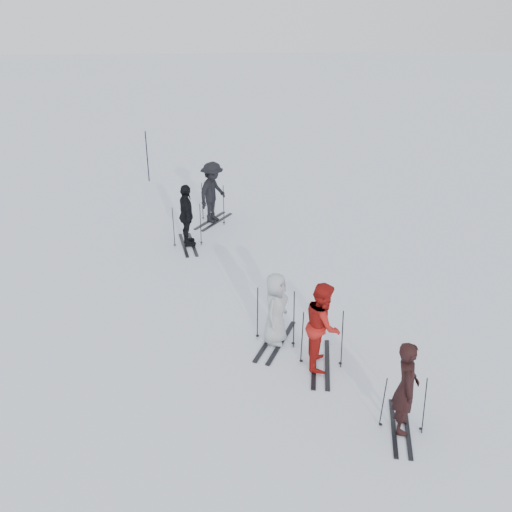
{
  "coord_description": "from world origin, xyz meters",
  "views": [
    {
      "loc": [
        -0.88,
        -11.88,
        7.09
      ],
      "look_at": [
        0.0,
        1.0,
        1.0
      ],
      "focal_mm": 40.0,
      "sensor_mm": 36.0,
      "label": 1
    }
  ],
  "objects_px": {
    "skier_red": "(323,326)",
    "skier_grey": "(276,310)",
    "skier_near_dark": "(406,389)",
    "piste_marker": "(147,156)",
    "skier_uphill_far": "(213,193)",
    "skier_uphill_left": "(187,216)"
  },
  "relations": [
    {
      "from": "skier_near_dark",
      "to": "skier_red",
      "type": "bearing_deg",
      "value": 41.48
    },
    {
      "from": "skier_grey",
      "to": "skier_uphill_far",
      "type": "distance_m",
      "value": 7.38
    },
    {
      "from": "skier_uphill_left",
      "to": "piste_marker",
      "type": "xyz_separation_m",
      "value": [
        -1.83,
        6.53,
        0.07
      ]
    },
    {
      "from": "skier_grey",
      "to": "skier_red",
      "type": "bearing_deg",
      "value": -111.31
    },
    {
      "from": "skier_uphill_far",
      "to": "piste_marker",
      "type": "height_order",
      "value": "piste_marker"
    },
    {
      "from": "skier_uphill_left",
      "to": "piste_marker",
      "type": "height_order",
      "value": "piste_marker"
    },
    {
      "from": "skier_red",
      "to": "skier_uphill_far",
      "type": "distance_m",
      "value": 8.45
    },
    {
      "from": "skier_uphill_far",
      "to": "skier_red",
      "type": "bearing_deg",
      "value": -132.25
    },
    {
      "from": "skier_near_dark",
      "to": "skier_uphill_far",
      "type": "bearing_deg",
      "value": 30.87
    },
    {
      "from": "skier_red",
      "to": "skier_uphill_far",
      "type": "relative_size",
      "value": 0.93
    },
    {
      "from": "skier_near_dark",
      "to": "skier_uphill_far",
      "type": "xyz_separation_m",
      "value": [
        -3.31,
        10.14,
        0.12
      ]
    },
    {
      "from": "skier_red",
      "to": "skier_grey",
      "type": "relative_size",
      "value": 1.14
    },
    {
      "from": "skier_grey",
      "to": "piste_marker",
      "type": "bearing_deg",
      "value": 43.18
    },
    {
      "from": "skier_near_dark",
      "to": "skier_grey",
      "type": "xyz_separation_m",
      "value": [
        -1.95,
        2.89,
        -0.06
      ]
    },
    {
      "from": "skier_red",
      "to": "piste_marker",
      "type": "xyz_separation_m",
      "value": [
        -4.82,
        12.79,
        0.08
      ]
    },
    {
      "from": "skier_red",
      "to": "skier_grey",
      "type": "height_order",
      "value": "skier_red"
    },
    {
      "from": "skier_grey",
      "to": "skier_uphill_far",
      "type": "xyz_separation_m",
      "value": [
        -1.36,
        7.25,
        0.19
      ]
    },
    {
      "from": "skier_near_dark",
      "to": "skier_grey",
      "type": "bearing_deg",
      "value": 46.86
    },
    {
      "from": "skier_uphill_left",
      "to": "piste_marker",
      "type": "distance_m",
      "value": 6.78
    },
    {
      "from": "skier_near_dark",
      "to": "piste_marker",
      "type": "xyz_separation_m",
      "value": [
        -5.91,
        14.78,
        0.13
      ]
    },
    {
      "from": "skier_grey",
      "to": "skier_uphill_left",
      "type": "relative_size",
      "value": 0.87
    },
    {
      "from": "skier_uphill_far",
      "to": "piste_marker",
      "type": "relative_size",
      "value": 1.0
    }
  ]
}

